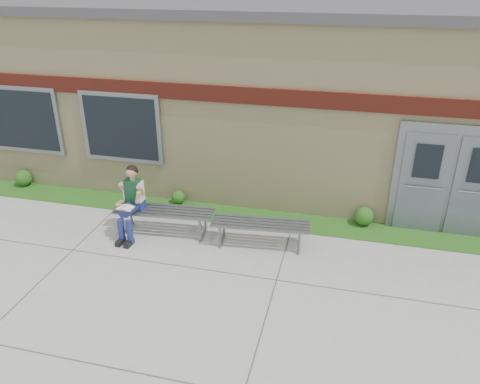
# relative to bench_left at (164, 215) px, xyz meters

# --- Properties ---
(ground) EXTENTS (80.00, 80.00, 0.00)m
(ground) POSITION_rel_bench_left_xyz_m (1.52, -1.57, -0.40)
(ground) COLOR #9E9E99
(ground) RESTS_ON ground
(grass_strip) EXTENTS (16.00, 0.80, 0.02)m
(grass_strip) POSITION_rel_bench_left_xyz_m (1.52, 1.03, -0.39)
(grass_strip) COLOR #2B5416
(grass_strip) RESTS_ON ground
(school_building) EXTENTS (16.20, 6.22, 4.20)m
(school_building) POSITION_rel_bench_left_xyz_m (1.52, 4.42, 1.70)
(school_building) COLOR beige
(school_building) RESTS_ON ground
(bench_left) EXTENTS (2.05, 0.73, 0.52)m
(bench_left) POSITION_rel_bench_left_xyz_m (0.00, 0.00, 0.00)
(bench_left) COLOR slate
(bench_left) RESTS_ON ground
(bench_right) EXTENTS (1.95, 0.71, 0.50)m
(bench_right) POSITION_rel_bench_left_xyz_m (2.00, -0.00, -0.02)
(bench_right) COLOR slate
(bench_right) RESTS_ON ground
(girl) EXTENTS (0.51, 0.86, 1.47)m
(girl) POSITION_rel_bench_left_xyz_m (-0.58, -0.22, 0.38)
(girl) COLOR navy
(girl) RESTS_ON ground
(shrub_west) EXTENTS (0.40, 0.40, 0.40)m
(shrub_west) POSITION_rel_bench_left_xyz_m (-4.26, 1.28, -0.18)
(shrub_west) COLOR #2B5416
(shrub_west) RESTS_ON grass_strip
(shrub_mid) EXTENTS (0.31, 0.31, 0.31)m
(shrub_mid) POSITION_rel_bench_left_xyz_m (-0.18, 1.28, -0.23)
(shrub_mid) COLOR #2B5416
(shrub_mid) RESTS_ON grass_strip
(shrub_east) EXTENTS (0.40, 0.40, 0.40)m
(shrub_east) POSITION_rel_bench_left_xyz_m (3.97, 1.28, -0.18)
(shrub_east) COLOR #2B5416
(shrub_east) RESTS_ON grass_strip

